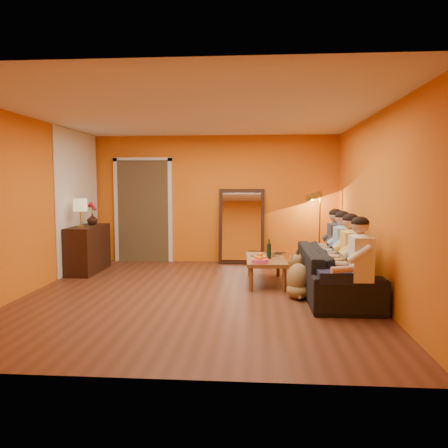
# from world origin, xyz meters

# --- Properties ---
(room_shell) EXTENTS (5.00, 5.50, 2.60)m
(room_shell) POSITION_xyz_m (0.00, 0.37, 1.30)
(room_shell) COLOR brown
(room_shell) RESTS_ON ground
(white_accent) EXTENTS (0.02, 1.90, 2.58)m
(white_accent) POSITION_xyz_m (-2.48, 1.75, 1.30)
(white_accent) COLOR white
(white_accent) RESTS_ON wall_left
(doorway_recess) EXTENTS (1.06, 0.30, 2.10)m
(doorway_recess) POSITION_xyz_m (-1.50, 2.83, 1.05)
(doorway_recess) COLOR #3F2D19
(doorway_recess) RESTS_ON floor
(door_jamb_left) EXTENTS (0.08, 0.06, 2.20)m
(door_jamb_left) POSITION_xyz_m (-2.07, 2.71, 1.05)
(door_jamb_left) COLOR white
(door_jamb_left) RESTS_ON wall_back
(door_jamb_right) EXTENTS (0.08, 0.06, 2.20)m
(door_jamb_right) POSITION_xyz_m (-0.93, 2.71, 1.05)
(door_jamb_right) COLOR white
(door_jamb_right) RESTS_ON wall_back
(door_header) EXTENTS (1.22, 0.06, 0.08)m
(door_header) POSITION_xyz_m (-1.50, 2.71, 2.12)
(door_header) COLOR white
(door_header) RESTS_ON wall_back
(mirror_frame) EXTENTS (0.92, 0.27, 1.51)m
(mirror_frame) POSITION_xyz_m (0.55, 2.63, 0.76)
(mirror_frame) COLOR black
(mirror_frame) RESTS_ON floor
(mirror_glass) EXTENTS (0.78, 0.21, 1.35)m
(mirror_glass) POSITION_xyz_m (0.55, 2.59, 0.76)
(mirror_glass) COLOR white
(mirror_glass) RESTS_ON mirror_frame
(sideboard) EXTENTS (0.44, 1.18, 0.85)m
(sideboard) POSITION_xyz_m (-2.24, 1.55, 0.42)
(sideboard) COLOR black
(sideboard) RESTS_ON floor
(table_lamp) EXTENTS (0.24, 0.24, 0.51)m
(table_lamp) POSITION_xyz_m (-2.24, 1.25, 1.10)
(table_lamp) COLOR beige
(table_lamp) RESTS_ON sideboard
(sofa) EXTENTS (2.33, 0.91, 0.68)m
(sofa) POSITION_xyz_m (2.00, 0.20, 0.34)
(sofa) COLOR black
(sofa) RESTS_ON floor
(coffee_table) EXTENTS (0.66, 1.24, 0.42)m
(coffee_table) POSITION_xyz_m (1.01, 0.84, 0.21)
(coffee_table) COLOR brown
(coffee_table) RESTS_ON floor
(floor_lamp) EXTENTS (0.37, 0.34, 1.44)m
(floor_lamp) POSITION_xyz_m (2.08, 2.35, 0.72)
(floor_lamp) COLOR #B19633
(floor_lamp) RESTS_ON floor
(dog) EXTENTS (0.44, 0.59, 0.63)m
(dog) POSITION_xyz_m (1.45, -0.01, 0.31)
(dog) COLOR olive
(dog) RESTS_ON floor
(person_far_left) EXTENTS (0.70, 0.44, 1.22)m
(person_far_left) POSITION_xyz_m (2.13, -0.80, 0.61)
(person_far_left) COLOR white
(person_far_left) RESTS_ON sofa
(person_mid_left) EXTENTS (0.70, 0.44, 1.22)m
(person_mid_left) POSITION_xyz_m (2.13, -0.25, 0.61)
(person_mid_left) COLOR #F4CC51
(person_mid_left) RESTS_ON sofa
(person_mid_right) EXTENTS (0.70, 0.44, 1.22)m
(person_mid_right) POSITION_xyz_m (2.13, 0.30, 0.61)
(person_mid_right) COLOR #91BAE0
(person_mid_right) RESTS_ON sofa
(person_far_right) EXTENTS (0.70, 0.44, 1.22)m
(person_far_right) POSITION_xyz_m (2.13, 0.85, 0.61)
(person_far_right) COLOR #38383E
(person_far_right) RESTS_ON sofa
(fruit_bowl) EXTENTS (0.26, 0.26, 0.16)m
(fruit_bowl) POSITION_xyz_m (0.91, 0.39, 0.50)
(fruit_bowl) COLOR #EB5381
(fruit_bowl) RESTS_ON coffee_table
(wine_bottle) EXTENTS (0.07, 0.07, 0.31)m
(wine_bottle) POSITION_xyz_m (1.06, 0.79, 0.58)
(wine_bottle) COLOR black
(wine_bottle) RESTS_ON coffee_table
(tumbler) EXTENTS (0.10, 0.10, 0.08)m
(tumbler) POSITION_xyz_m (1.13, 0.96, 0.46)
(tumbler) COLOR #B27F3F
(tumbler) RESTS_ON coffee_table
(laptop) EXTENTS (0.35, 0.23, 0.03)m
(laptop) POSITION_xyz_m (1.19, 1.19, 0.43)
(laptop) COLOR black
(laptop) RESTS_ON coffee_table
(book_lower) EXTENTS (0.19, 0.25, 0.02)m
(book_lower) POSITION_xyz_m (0.83, 0.64, 0.43)
(book_lower) COLOR black
(book_lower) RESTS_ON coffee_table
(book_mid) EXTENTS (0.24, 0.28, 0.02)m
(book_mid) POSITION_xyz_m (0.84, 0.65, 0.45)
(book_mid) COLOR red
(book_mid) RESTS_ON book_lower
(book_upper) EXTENTS (0.25, 0.25, 0.02)m
(book_upper) POSITION_xyz_m (0.83, 0.63, 0.47)
(book_upper) COLOR black
(book_upper) RESTS_ON book_mid
(vase) EXTENTS (0.20, 0.20, 0.21)m
(vase) POSITION_xyz_m (-2.24, 1.80, 0.95)
(vase) COLOR black
(vase) RESTS_ON sideboard
(flowers) EXTENTS (0.17, 0.17, 0.42)m
(flowers) POSITION_xyz_m (-2.24, 1.80, 1.18)
(flowers) COLOR red
(flowers) RESTS_ON vase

